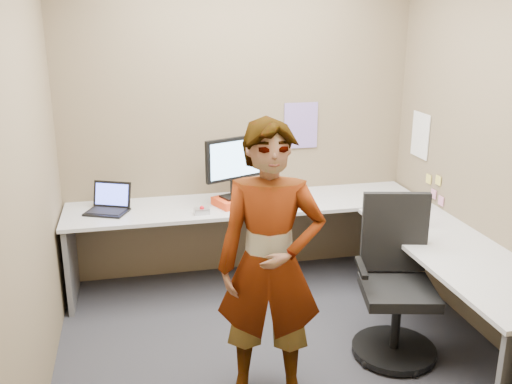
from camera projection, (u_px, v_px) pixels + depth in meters
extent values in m
plane|color=#2A292F|center=(275.00, 342.00, 4.05)|extent=(3.00, 3.00, 0.00)
plane|color=brown|center=(239.00, 122.00, 4.86)|extent=(3.00, 0.00, 3.00)
plane|color=brown|center=(486.00, 147.00, 3.96)|extent=(0.00, 2.70, 2.70)
plane|color=brown|center=(29.00, 171.00, 3.34)|extent=(0.00, 2.70, 2.70)
cube|color=#ADADAD|center=(247.00, 204.00, 4.75)|extent=(2.96, 0.65, 0.03)
cube|color=#ADADAD|center=(459.00, 253.00, 3.78)|extent=(0.65, 1.91, 0.03)
cube|color=#59595B|center=(71.00, 260.00, 4.56)|extent=(0.04, 0.60, 0.70)
cube|color=#59595B|center=(403.00, 232.00, 5.15)|extent=(0.04, 0.60, 0.70)
cube|color=red|center=(235.00, 201.00, 4.69)|extent=(0.39, 0.35, 0.07)
cube|color=black|center=(235.00, 196.00, 4.68)|extent=(0.26, 0.22, 0.02)
cube|color=black|center=(234.00, 187.00, 4.67)|extent=(0.07, 0.06, 0.13)
cube|color=black|center=(234.00, 159.00, 4.60)|extent=(0.49, 0.24, 0.35)
cube|color=#92CBFD|center=(236.00, 159.00, 4.59)|extent=(0.43, 0.19, 0.29)
cube|color=black|center=(107.00, 212.00, 4.49)|extent=(0.38, 0.33, 0.02)
cube|color=black|center=(112.00, 194.00, 4.56)|extent=(0.31, 0.19, 0.20)
cube|color=#4B5CEE|center=(112.00, 194.00, 4.56)|extent=(0.27, 0.16, 0.17)
cube|color=#B7B7BC|center=(202.00, 211.00, 4.47)|extent=(0.12, 0.08, 0.04)
sphere|color=red|center=(202.00, 208.00, 4.45)|extent=(0.04, 0.04, 0.04)
cone|color=white|center=(252.00, 204.00, 4.61)|extent=(0.10, 0.10, 0.06)
cube|color=black|center=(420.00, 204.00, 4.62)|extent=(0.15, 0.09, 0.05)
cylinder|color=brown|center=(423.00, 223.00, 4.22)|extent=(0.05, 0.05, 0.04)
cylinder|color=#338C3F|center=(424.00, 212.00, 4.19)|extent=(0.01, 0.01, 0.14)
sphere|color=#3D6CD8|center=(425.00, 203.00, 4.17)|extent=(0.07, 0.07, 0.07)
cube|color=#846BB7|center=(301.00, 125.00, 4.98)|extent=(0.30, 0.01, 0.40)
cube|color=white|center=(420.00, 135.00, 4.82)|extent=(0.01, 0.28, 0.38)
cube|color=#F2E059|center=(438.00, 180.00, 4.59)|extent=(0.01, 0.07, 0.07)
cube|color=pink|center=(434.00, 194.00, 4.67)|extent=(0.01, 0.07, 0.07)
cube|color=pink|center=(441.00, 201.00, 4.57)|extent=(0.01, 0.07, 0.07)
cube|color=#F2E059|center=(429.00, 179.00, 4.74)|extent=(0.01, 0.07, 0.07)
cylinder|color=black|center=(394.00, 349.00, 3.89)|extent=(0.57, 0.57, 0.04)
cylinder|color=black|center=(396.00, 320.00, 3.83)|extent=(0.06, 0.06, 0.41)
cube|color=black|center=(398.00, 292.00, 3.76)|extent=(0.56, 0.56, 0.07)
cube|color=black|center=(395.00, 232.00, 3.88)|extent=(0.45, 0.15, 0.56)
cube|color=black|center=(361.00, 268.00, 3.71)|extent=(0.11, 0.31, 0.03)
cube|color=black|center=(439.00, 268.00, 3.71)|extent=(0.11, 0.31, 0.03)
imported|color=#999399|center=(270.00, 265.00, 3.28)|extent=(0.70, 0.54, 1.70)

